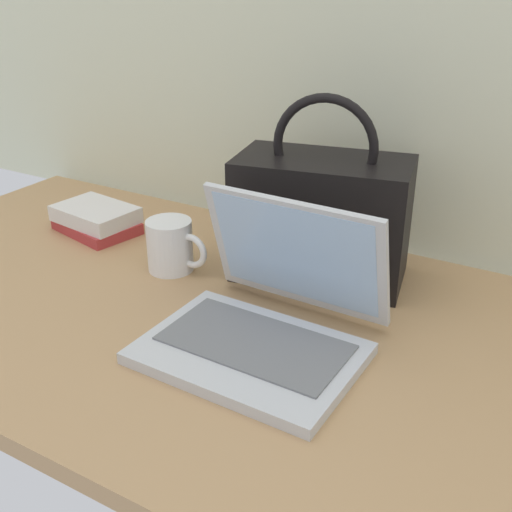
{
  "coord_description": "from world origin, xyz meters",
  "views": [
    {
      "loc": [
        0.47,
        -0.74,
        0.56
      ],
      "look_at": [
        0.04,
        0.0,
        0.15
      ],
      "focal_mm": 44.08,
      "sensor_mm": 36.0,
      "label": 1
    }
  ],
  "objects_px": {
    "book_stack": "(96,219)",
    "handbag": "(321,216)",
    "coffee_mug": "(171,245)",
    "laptop": "(266,317)"
  },
  "relations": [
    {
      "from": "laptop",
      "to": "handbag",
      "type": "height_order",
      "value": "handbag"
    },
    {
      "from": "laptop",
      "to": "handbag",
      "type": "xyz_separation_m",
      "value": [
        -0.03,
        0.25,
        0.07
      ]
    },
    {
      "from": "coffee_mug",
      "to": "book_stack",
      "type": "distance_m",
      "value": 0.26
    },
    {
      "from": "book_stack",
      "to": "handbag",
      "type": "bearing_deg",
      "value": 6.39
    },
    {
      "from": "coffee_mug",
      "to": "handbag",
      "type": "bearing_deg",
      "value": 25.95
    },
    {
      "from": "handbag",
      "to": "book_stack",
      "type": "relative_size",
      "value": 1.72
    },
    {
      "from": "laptop",
      "to": "handbag",
      "type": "bearing_deg",
      "value": 96.39
    },
    {
      "from": "laptop",
      "to": "coffee_mug",
      "type": "height_order",
      "value": "laptop"
    },
    {
      "from": "coffee_mug",
      "to": "book_stack",
      "type": "relative_size",
      "value": 0.64
    },
    {
      "from": "handbag",
      "to": "book_stack",
      "type": "xyz_separation_m",
      "value": [
        -0.49,
        -0.06,
        -0.09
      ]
    }
  ]
}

